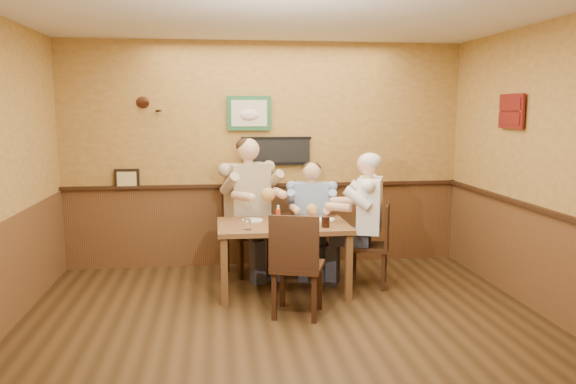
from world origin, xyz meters
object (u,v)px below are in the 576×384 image
object	(u,v)px
dining_table	(283,232)
water_glass_left	(248,224)
diner_tan_shirt	(248,213)
cola_tumbler	(326,222)
hot_sauce_bottle	(278,216)
diner_blue_polo	(311,223)
water_glass_mid	(309,224)
pepper_shaker	(281,221)
chair_back_right	(311,238)
diner_white_elder	(369,227)
salt_shaker	(274,220)
chair_back_left	(248,231)
chair_right_end	(369,244)
chair_near_side	(298,264)

from	to	relation	value
dining_table	water_glass_left	xyz separation A→B (m)	(-0.39, -0.26, 0.15)
diner_tan_shirt	cola_tumbler	distance (m)	1.23
hot_sauce_bottle	diner_blue_polo	bearing A→B (deg)	56.49
water_glass_mid	hot_sauce_bottle	distance (m)	0.41
diner_tan_shirt	pepper_shaker	size ratio (longest dim) A/B	16.97
chair_back_right	pepper_shaker	xyz separation A→B (m)	(-0.46, -0.76, 0.37)
diner_white_elder	pepper_shaker	distance (m)	1.03
water_glass_mid	salt_shaker	bearing A→B (deg)	132.59
chair_back_left	pepper_shaker	world-z (taller)	chair_back_left
chair_right_end	diner_tan_shirt	bearing A→B (deg)	-95.68
chair_back_left	diner_tan_shirt	xyz separation A→B (m)	(0.00, 0.00, 0.22)
dining_table	diner_tan_shirt	world-z (taller)	diner_tan_shirt
pepper_shaker	diner_tan_shirt	bearing A→B (deg)	110.78
diner_white_elder	pepper_shaker	size ratio (longest dim) A/B	15.53
chair_right_end	diner_tan_shirt	distance (m)	1.49
diner_blue_polo	cola_tumbler	world-z (taller)	diner_blue_polo
cola_tumbler	diner_tan_shirt	bearing A→B (deg)	128.40
diner_white_elder	cola_tumbler	size ratio (longest dim) A/B	11.89
diner_tan_shirt	salt_shaker	xyz separation A→B (m)	(0.24, -0.73, 0.06)
chair_back_right	chair_near_side	world-z (taller)	chair_near_side
chair_right_end	cola_tumbler	distance (m)	0.72
chair_back_left	hot_sauce_bottle	distance (m)	0.90
chair_back_right	diner_tan_shirt	distance (m)	0.83
chair_back_left	diner_blue_polo	world-z (taller)	diner_blue_polo
cola_tumbler	hot_sauce_bottle	world-z (taller)	hot_sauce_bottle
chair_back_left	cola_tumbler	world-z (taller)	chair_back_left
chair_back_left	diner_blue_polo	xyz separation A→B (m)	(0.77, -0.05, 0.09)
chair_back_left	cola_tumbler	distance (m)	1.26
diner_blue_polo	pepper_shaker	xyz separation A→B (m)	(-0.46, -0.76, 0.19)
water_glass_mid	hot_sauce_bottle	size ratio (longest dim) A/B	0.66
diner_white_elder	salt_shaker	size ratio (longest dim) A/B	16.23
chair_near_side	chair_right_end	bearing A→B (deg)	-120.55
chair_back_right	water_glass_mid	size ratio (longest dim) A/B	6.71
hot_sauce_bottle	cola_tumbler	bearing A→B (deg)	-19.88
chair_back_right	chair_near_side	distance (m)	1.44
water_glass_mid	salt_shaker	world-z (taller)	water_glass_mid
water_glass_mid	pepper_shaker	bearing A→B (deg)	133.38
chair_back_left	water_glass_left	world-z (taller)	chair_back_left
chair_near_side	salt_shaker	distance (m)	0.78
water_glass_left	salt_shaker	xyz separation A→B (m)	(0.30, 0.24, -0.01)
chair_near_side	water_glass_left	size ratio (longest dim) A/B	9.42
cola_tumbler	chair_back_left	bearing A→B (deg)	128.40
diner_tan_shirt	diner_white_elder	distance (m)	1.47
diner_blue_polo	water_glass_mid	distance (m)	1.07
cola_tumbler	hot_sauce_bottle	distance (m)	0.51
diner_blue_polo	salt_shaker	size ratio (longest dim) A/B	14.66
diner_blue_polo	salt_shaker	distance (m)	0.88
hot_sauce_bottle	pepper_shaker	bearing A→B (deg)	-44.83
hot_sauce_bottle	salt_shaker	world-z (taller)	hot_sauce_bottle
chair_back_right	water_glass_mid	bearing A→B (deg)	-91.97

